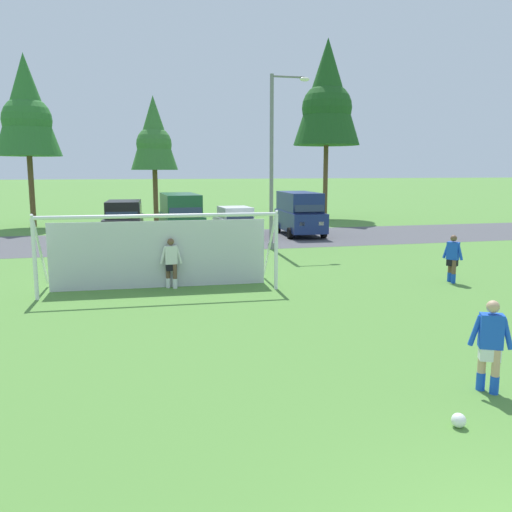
# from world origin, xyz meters

# --- Properties ---
(ground_plane) EXTENTS (400.00, 400.00, 0.00)m
(ground_plane) POSITION_xyz_m (0.00, 15.00, 0.00)
(ground_plane) COLOR #518438
(parking_lot_strip) EXTENTS (52.00, 8.40, 0.01)m
(parking_lot_strip) POSITION_xyz_m (0.00, 25.51, 0.00)
(parking_lot_strip) COLOR #4C4C51
(parking_lot_strip) RESTS_ON ground
(soccer_ball) EXTENTS (0.22, 0.22, 0.22)m
(soccer_ball) POSITION_xyz_m (0.76, 3.05, 0.11)
(soccer_ball) COLOR white
(soccer_ball) RESTS_ON ground
(soccer_goal) EXTENTS (7.49, 2.23, 2.57)m
(soccer_goal) POSITION_xyz_m (-2.95, 13.72, 1.29)
(soccer_goal) COLOR white
(soccer_goal) RESTS_ON ground
(player_striker_near) EXTENTS (0.74, 0.30, 1.64)m
(player_striker_near) POSITION_xyz_m (-2.60, 13.75, 0.82)
(player_striker_near) COLOR brown
(player_striker_near) RESTS_ON ground
(player_midfield_center) EXTENTS (0.66, 0.47, 1.64)m
(player_midfield_center) POSITION_xyz_m (2.03, 4.08, 0.82)
(player_midfield_center) COLOR tan
(player_midfield_center) RESTS_ON ground
(player_winger_left) EXTENTS (0.45, 0.69, 1.64)m
(player_winger_left) POSITION_xyz_m (6.82, 12.33, 0.82)
(player_winger_left) COLOR brown
(player_winger_left) RESTS_ON ground
(parked_car_slot_far_left) EXTENTS (2.38, 4.72, 2.16)m
(parked_car_slot_far_left) POSITION_xyz_m (-4.05, 26.16, 1.11)
(parked_car_slot_far_left) COLOR black
(parked_car_slot_far_left) RESTS_ON ground
(parked_car_slot_left) EXTENTS (2.31, 4.86, 2.52)m
(parked_car_slot_left) POSITION_xyz_m (-1.02, 25.80, 1.34)
(parked_car_slot_left) COLOR #194C2D
(parked_car_slot_left) RESTS_ON ground
(parked_car_slot_center_left) EXTENTS (2.22, 4.30, 1.72)m
(parked_car_slot_center_left) POSITION_xyz_m (2.16, 26.33, 0.88)
(parked_car_slot_center_left) COLOR silver
(parked_car_slot_center_left) RESTS_ON ground
(parked_car_slot_center) EXTENTS (2.38, 4.89, 2.52)m
(parked_car_slot_center) POSITION_xyz_m (5.98, 26.26, 1.34)
(parked_car_slot_center) COLOR navy
(parked_car_slot_center) RESTS_ON ground
(tree_left_edge) EXTENTS (4.24, 4.24, 11.32)m
(tree_left_edge) POSITION_xyz_m (-10.01, 35.18, 7.78)
(tree_left_edge) COLOR brown
(tree_left_edge) RESTS_ON ground
(tree_mid_left) EXTENTS (3.42, 3.42, 9.12)m
(tree_mid_left) POSITION_xyz_m (-1.72, 36.93, 6.26)
(tree_mid_left) COLOR brown
(tree_mid_left) RESTS_ON ground
(tree_center_back) EXTENTS (5.12, 5.12, 13.66)m
(tree_center_back) POSITION_xyz_m (11.40, 36.24, 9.40)
(tree_center_back) COLOR brown
(tree_center_back) RESTS_ON ground
(street_lamp) EXTENTS (2.00, 0.32, 8.22)m
(street_lamp) POSITION_xyz_m (3.05, 21.36, 4.25)
(street_lamp) COLOR slate
(street_lamp) RESTS_ON ground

